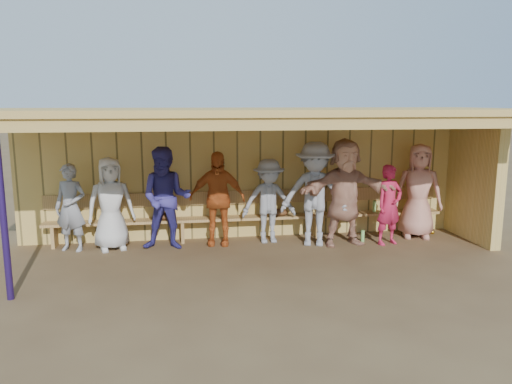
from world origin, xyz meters
TOP-DOWN VIEW (x-y plane):
  - ground at (0.00, 0.00)m, footprint 90.00×90.00m
  - player_a at (-3.23, 0.81)m, footprint 0.65×0.53m
  - player_b at (-2.54, 0.78)m, footprint 0.93×0.73m
  - player_c at (-1.56, 0.66)m, footprint 0.98×0.81m
  - player_d at (-0.65, 0.81)m, footprint 1.07×0.58m
  - player_e at (0.31, 0.81)m, footprint 1.04×0.63m
  - player_f at (1.65, 0.45)m, footprint 1.86×0.72m
  - player_g at (2.48, 0.35)m, footprint 0.62×0.50m
  - player_h at (3.23, 0.73)m, footprint 1.03×0.82m
  - player_extra at (1.10, 0.51)m, footprint 1.38×1.02m
  - dugout_structure at (0.39, 0.69)m, footprint 8.80×3.20m
  - bench at (0.00, 1.12)m, footprint 7.60×0.34m
  - dugout_equipment at (-0.18, 0.99)m, footprint 5.48×0.62m

SIDE VIEW (x-z plane):
  - ground at x=0.00m, z-range 0.00..0.00m
  - dugout_equipment at x=-0.18m, z-range 0.09..0.89m
  - bench at x=0.00m, z-range 0.06..0.99m
  - player_g at x=2.48m, z-range 0.00..1.48m
  - player_a at x=-3.23m, z-range 0.00..1.55m
  - player_e at x=0.31m, z-range 0.00..1.58m
  - player_b at x=-2.54m, z-range 0.00..1.66m
  - player_d at x=-0.65m, z-range 0.00..1.73m
  - player_h at x=3.23m, z-range 0.00..1.83m
  - player_c at x=-1.56m, z-range 0.00..1.84m
  - player_extra at x=1.10m, z-range 0.00..1.90m
  - player_f at x=1.65m, z-range 0.00..1.97m
  - dugout_structure at x=0.39m, z-range 0.44..2.94m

